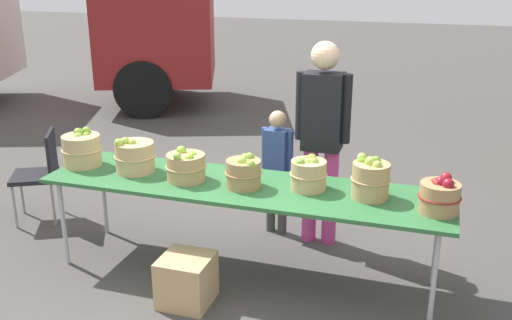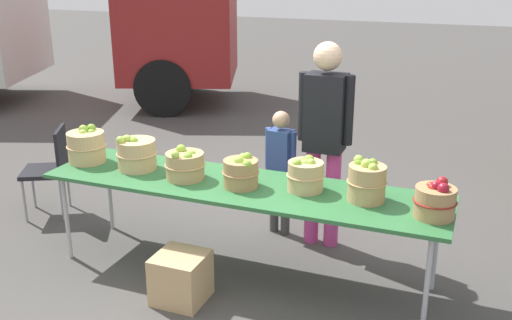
{
  "view_description": "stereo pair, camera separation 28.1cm",
  "coord_description": "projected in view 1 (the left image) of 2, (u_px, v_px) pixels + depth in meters",
  "views": [
    {
      "loc": [
        1.36,
        -3.9,
        2.37
      ],
      "look_at": [
        0.0,
        0.3,
        0.85
      ],
      "focal_mm": 41.21,
      "sensor_mm": 36.0,
      "label": 1
    },
    {
      "loc": [
        1.63,
        -3.8,
        2.37
      ],
      "look_at": [
        0.0,
        0.3,
        0.85
      ],
      "focal_mm": 41.21,
      "sensor_mm": 36.0,
      "label": 2
    }
  ],
  "objects": [
    {
      "name": "apple_basket_green_0",
      "position": [
        82.0,
        149.0,
        4.81
      ],
      "size": [
        0.33,
        0.33,
        0.31
      ],
      "color": "tan",
      "rests_on": "market_table"
    },
    {
      "name": "vendor_adult",
      "position": [
        322.0,
        129.0,
        4.87
      ],
      "size": [
        0.46,
        0.23,
        1.75
      ],
      "rotation": [
        0.0,
        0.0,
        3.14
      ],
      "color": "#CC3F8C",
      "rests_on": "ground"
    },
    {
      "name": "apple_basket_green_5",
      "position": [
        370.0,
        178.0,
        4.15
      ],
      "size": [
        0.28,
        0.28,
        0.31
      ],
      "color": "tan",
      "rests_on": "market_table"
    },
    {
      "name": "apple_basket_red_0",
      "position": [
        440.0,
        196.0,
        3.92
      ],
      "size": [
        0.29,
        0.29,
        0.27
      ],
      "color": "#A87F51",
      "rests_on": "market_table"
    },
    {
      "name": "market_table",
      "position": [
        244.0,
        189.0,
        4.44
      ],
      "size": [
        3.1,
        0.76,
        0.75
      ],
      "color": "#2D6B38",
      "rests_on": "ground"
    },
    {
      "name": "folding_chair",
      "position": [
        41.0,
        169.0,
        5.48
      ],
      "size": [
        0.54,
        0.54,
        0.86
      ],
      "rotation": [
        0.0,
        0.0,
        5.2
      ],
      "color": "black",
      "rests_on": "ground"
    },
    {
      "name": "apple_basket_green_3",
      "position": [
        244.0,
        172.0,
        4.36
      ],
      "size": [
        0.28,
        0.28,
        0.25
      ],
      "color": "#A87F51",
      "rests_on": "market_table"
    },
    {
      "name": "apple_basket_green_2",
      "position": [
        186.0,
        166.0,
        4.49
      ],
      "size": [
        0.32,
        0.32,
        0.26
      ],
      "color": "tan",
      "rests_on": "market_table"
    },
    {
      "name": "child_customer",
      "position": [
        277.0,
        162.0,
        5.16
      ],
      "size": [
        0.3,
        0.18,
        1.14
      ],
      "rotation": [
        0.0,
        0.0,
        2.97
      ],
      "color": "#3F3F3F",
      "rests_on": "ground"
    },
    {
      "name": "ground_plane",
      "position": [
        244.0,
        272.0,
        4.68
      ],
      "size": [
        40.0,
        40.0,
        0.0
      ],
      "primitive_type": "plane",
      "color": "#474442"
    },
    {
      "name": "produce_crate",
      "position": [
        187.0,
        280.0,
        4.22
      ],
      "size": [
        0.36,
        0.36,
        0.36
      ],
      "primitive_type": "cube",
      "color": "tan",
      "rests_on": "ground"
    },
    {
      "name": "apple_basket_green_1",
      "position": [
        135.0,
        156.0,
        4.67
      ],
      "size": [
        0.33,
        0.33,
        0.3
      ],
      "color": "tan",
      "rests_on": "market_table"
    },
    {
      "name": "apple_basket_green_4",
      "position": [
        308.0,
        173.0,
        4.31
      ],
      "size": [
        0.28,
        0.28,
        0.27
      ],
      "color": "tan",
      "rests_on": "market_table"
    }
  ]
}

